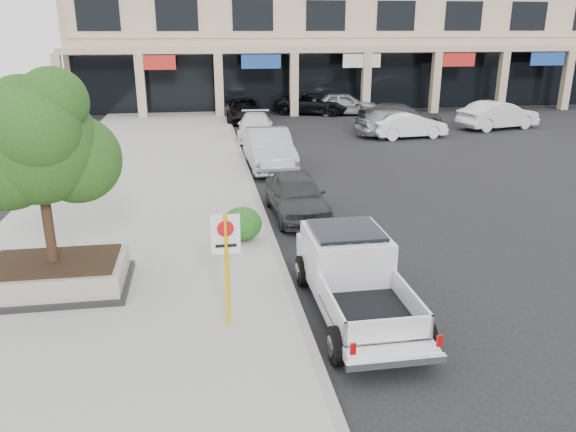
# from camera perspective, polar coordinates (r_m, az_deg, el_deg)

# --- Properties ---
(ground) EXTENTS (120.00, 120.00, 0.00)m
(ground) POSITION_cam_1_polar(r_m,az_deg,el_deg) (12.72, 7.59, -8.37)
(ground) COLOR black
(ground) RESTS_ON ground
(sidewalk) EXTENTS (8.00, 52.00, 0.15)m
(sidewalk) POSITION_cam_1_polar(r_m,az_deg,el_deg) (17.88, -15.27, -0.51)
(sidewalk) COLOR gray
(sidewalk) RESTS_ON ground
(curb) EXTENTS (0.20, 52.00, 0.15)m
(curb) POSITION_cam_1_polar(r_m,az_deg,el_deg) (17.85, -2.59, 0.12)
(curb) COLOR gray
(curb) RESTS_ON ground
(strip_mall) EXTENTS (40.55, 12.43, 9.50)m
(strip_mall) POSITION_cam_1_polar(r_m,az_deg,el_deg) (46.19, 5.55, 17.34)
(strip_mall) COLOR tan
(strip_mall) RESTS_ON ground
(planter) EXTENTS (3.20, 2.20, 0.68)m
(planter) POSITION_cam_1_polar(r_m,az_deg,el_deg) (13.63, -22.53, -5.59)
(planter) COLOR black
(planter) RESTS_ON sidewalk
(planter_tree) EXTENTS (2.90, 2.55, 4.00)m
(planter_tree) POSITION_cam_1_polar(r_m,az_deg,el_deg) (12.90, -23.41, 6.72)
(planter_tree) COLOR black
(planter_tree) RESTS_ON planter
(no_parking_sign) EXTENTS (0.55, 0.09, 2.30)m
(no_parking_sign) POSITION_cam_1_polar(r_m,az_deg,el_deg) (10.75, -6.28, -3.94)
(no_parking_sign) COLOR #E1AE0B
(no_parking_sign) RESTS_ON sidewalk
(hedge) EXTENTS (1.10, 0.99, 0.93)m
(hedge) POSITION_cam_1_polar(r_m,az_deg,el_deg) (15.43, -4.69, -0.81)
(hedge) COLOR #124214
(hedge) RESTS_ON sidewalk
(pickup_truck) EXTENTS (1.91, 5.09, 1.60)m
(pickup_truck) POSITION_cam_1_polar(r_m,az_deg,el_deg) (11.71, 7.00, -6.46)
(pickup_truck) COLOR silver
(pickup_truck) RESTS_ON ground
(curb_car_a) EXTENTS (1.77, 4.11, 1.38)m
(curb_car_a) POSITION_cam_1_polar(r_m,az_deg,el_deg) (17.79, 0.85, 2.16)
(curb_car_a) COLOR #2A2C2E
(curb_car_a) RESTS_ON ground
(curb_car_b) EXTENTS (1.85, 5.04, 1.65)m
(curb_car_b) POSITION_cam_1_polar(r_m,az_deg,el_deg) (24.02, -1.95, 6.82)
(curb_car_b) COLOR #A2A3A9
(curb_car_b) RESTS_ON ground
(curb_car_c) EXTENTS (2.32, 4.73, 1.32)m
(curb_car_c) POSITION_cam_1_polar(r_m,az_deg,el_deg) (30.59, -3.33, 9.06)
(curb_car_c) COLOR silver
(curb_car_c) RESTS_ON ground
(curb_car_d) EXTENTS (2.38, 5.14, 1.43)m
(curb_car_d) POSITION_cam_1_polar(r_m,az_deg,el_deg) (36.56, -4.47, 10.69)
(curb_car_d) COLOR black
(curb_car_d) RESTS_ON ground
(lot_car_a) EXTENTS (4.80, 2.58, 1.55)m
(lot_car_a) POSITION_cam_1_polar(r_m,az_deg,el_deg) (31.85, 10.94, 9.35)
(lot_car_a) COLOR gray
(lot_car_a) RESTS_ON ground
(lot_car_b) EXTENTS (4.28, 1.94, 1.36)m
(lot_car_b) POSITION_cam_1_polar(r_m,az_deg,el_deg) (31.51, 12.14, 9.00)
(lot_car_b) COLOR silver
(lot_car_b) RESTS_ON ground
(lot_car_c) EXTENTS (5.19, 2.34, 1.48)m
(lot_car_c) POSITION_cam_1_polar(r_m,az_deg,el_deg) (34.27, 11.34, 9.90)
(lot_car_c) COLOR #2A2C2F
(lot_car_c) RESTS_ON ground
(lot_car_d) EXTENTS (5.68, 3.97, 1.44)m
(lot_car_d) POSITION_cam_1_polar(r_m,az_deg,el_deg) (39.59, 2.59, 11.34)
(lot_car_d) COLOR black
(lot_car_d) RESTS_ON ground
(lot_car_e) EXTENTS (4.77, 2.76, 1.53)m
(lot_car_e) POSITION_cam_1_polar(r_m,az_deg,el_deg) (39.34, 5.74, 11.29)
(lot_car_e) COLOR #929599
(lot_car_e) RESTS_ON ground
(lot_car_f) EXTENTS (5.17, 2.86, 1.61)m
(lot_car_f) POSITION_cam_1_polar(r_m,az_deg,el_deg) (35.84, 20.58, 9.57)
(lot_car_f) COLOR silver
(lot_car_f) RESTS_ON ground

